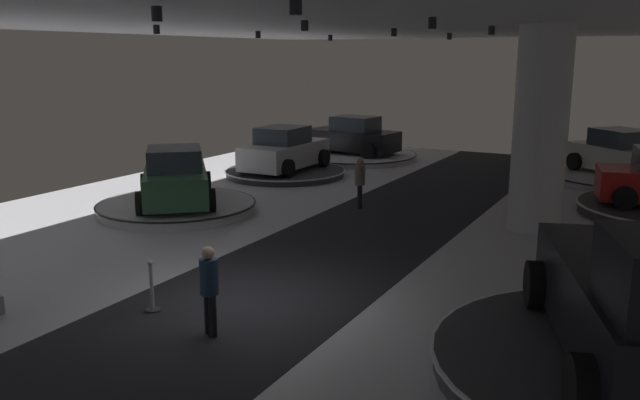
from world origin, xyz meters
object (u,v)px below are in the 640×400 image
at_px(visitor_walking_near, 360,180).
at_px(display_platform_mid_left, 177,207).
at_px(display_platform_deep_left, 352,155).
at_px(display_car_far_left, 285,150).
at_px(display_platform_deep_right, 620,178).
at_px(column_right, 540,130).
at_px(display_car_mid_left, 175,178).
at_px(visitor_walking_far, 209,285).
at_px(display_platform_far_left, 285,172).
at_px(display_car_deep_left, 353,137).
at_px(display_car_deep_right, 622,155).
at_px(display_platform_near_right, 633,367).

bearing_deg(visitor_walking_near, display_platform_mid_left, -146.39).
bearing_deg(display_platform_deep_left, display_car_far_left, -94.40).
relative_size(display_platform_deep_left, display_platform_deep_right, 1.09).
bearing_deg(display_platform_deep_right, column_right, -100.32).
distance_m(display_car_mid_left, visitor_walking_far, 9.29).
bearing_deg(visitor_walking_near, visitor_walking_far, -79.84).
relative_size(display_platform_far_left, visitor_walking_far, 3.00).
bearing_deg(display_car_deep_left, display_car_deep_right, -1.09).
bearing_deg(display_car_deep_right, visitor_walking_near, -128.06).
bearing_deg(display_car_far_left, column_right, -19.15).
relative_size(display_car_far_left, visitor_walking_near, 2.68).
bearing_deg(display_car_deep_left, display_platform_mid_left, -90.90).
bearing_deg(display_platform_mid_left, display_car_far_left, 92.13).
height_order(display_platform_deep_right, visitor_walking_near, visitor_walking_near).
xyz_separation_m(display_car_mid_left, visitor_walking_far, (6.45, -6.67, -0.16)).
distance_m(display_car_mid_left, display_platform_far_left, 6.87).
bearing_deg(display_car_far_left, display_platform_deep_left, 85.60).
relative_size(column_right, display_car_deep_right, 1.28).
height_order(column_right, display_platform_mid_left, column_right).
relative_size(display_car_deep_left, visitor_walking_far, 2.75).
bearing_deg(display_platform_mid_left, display_platform_deep_left, 89.24).
relative_size(display_car_mid_left, display_car_deep_right, 1.01).
distance_m(display_platform_deep_right, display_car_deep_right, 0.88).
distance_m(display_platform_far_left, visitor_walking_near, 6.21).
bearing_deg(visitor_walking_near, display_car_mid_left, -146.08).
bearing_deg(visitor_walking_far, display_car_mid_left, 134.03).
bearing_deg(display_car_mid_left, visitor_walking_near, 33.92).
distance_m(display_car_deep_left, display_platform_near_right, 21.32).
height_order(column_right, display_platform_far_left, column_right).
distance_m(display_platform_mid_left, visitor_walking_near, 5.70).
relative_size(display_platform_near_right, visitor_walking_far, 3.77).
height_order(display_car_deep_left, visitor_walking_far, display_car_deep_left).
distance_m(display_platform_mid_left, display_platform_far_left, 6.79).
xyz_separation_m(display_platform_deep_left, visitor_walking_near, (4.55, -8.96, 0.77)).
bearing_deg(display_platform_far_left, display_car_deep_left, 85.24).
distance_m(display_car_mid_left, display_car_far_left, 6.78).
bearing_deg(display_car_mid_left, display_platform_deep_right, 45.77).
bearing_deg(display_platform_deep_right, display_platform_mid_left, -134.33).
bearing_deg(display_car_deep_left, display_platform_deep_left, 173.69).
bearing_deg(display_platform_mid_left, display_car_deep_right, 45.77).
bearing_deg(visitor_walking_near, display_platform_deep_left, 116.94).
distance_m(display_platform_near_right, display_platform_far_left, 17.68).
distance_m(column_right, display_platform_far_left, 11.17).
height_order(display_platform_near_right, display_car_far_left, display_car_far_left).
bearing_deg(column_right, display_platform_far_left, 160.70).
distance_m(column_right, visitor_walking_near, 5.60).
relative_size(display_platform_deep_right, display_car_deep_right, 1.27).
xyz_separation_m(display_car_deep_left, display_platform_mid_left, (-0.19, -12.08, -0.84)).
relative_size(column_right, visitor_walking_near, 3.46).
distance_m(display_platform_deep_left, display_car_mid_left, 12.15).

